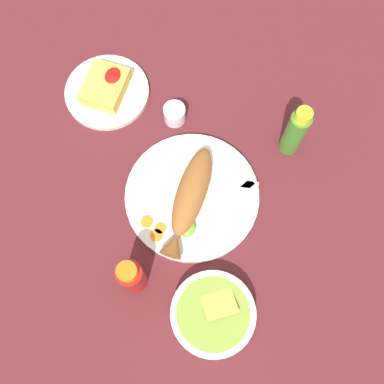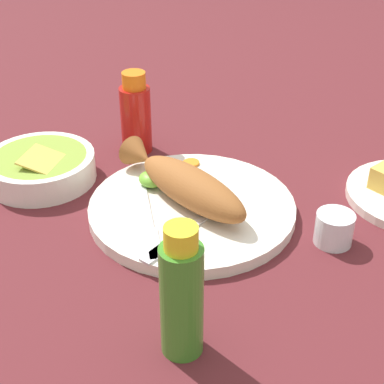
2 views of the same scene
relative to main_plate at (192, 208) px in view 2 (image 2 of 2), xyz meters
name	(u,v)px [view 2 (image 2 of 2)]	position (x,y,z in m)	size (l,w,h in m)	color
ground_plane	(192,213)	(0.00, 0.00, -0.01)	(4.00, 4.00, 0.00)	#561E23
main_plate	(192,208)	(0.00, 0.00, 0.00)	(0.31, 0.31, 0.02)	white
fried_fish	(185,183)	(-0.02, 0.00, 0.04)	(0.26, 0.07, 0.06)	#935628
fork_near	(183,234)	(0.05, -0.06, 0.01)	(0.05, 0.18, 0.00)	silver
fork_far	(150,225)	(0.01, -0.08, 0.01)	(0.17, 0.11, 0.00)	silver
carrot_slice_near	(191,163)	(-0.09, 0.08, 0.01)	(0.03, 0.03, 0.00)	orange
carrot_slice_mid	(173,168)	(-0.10, 0.04, 0.01)	(0.02, 0.02, 0.00)	orange
carrot_slice_far	(168,164)	(-0.11, 0.05, 0.01)	(0.03, 0.03, 0.00)	orange
lime_wedge_main	(151,179)	(-0.08, -0.02, 0.02)	(0.04, 0.03, 0.02)	#6BB233
hot_sauce_bottle_red	(136,115)	(-0.22, 0.06, 0.06)	(0.05, 0.05, 0.15)	#B21914
hot_sauce_bottle_green	(182,295)	(0.20, -0.18, 0.07)	(0.05, 0.05, 0.16)	#3D8428
salt_cup	(334,230)	(0.18, 0.10, 0.01)	(0.05, 0.05, 0.05)	silver
guacamole_bowl	(41,166)	(-0.24, -0.12, 0.02)	(0.18, 0.18, 0.06)	white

